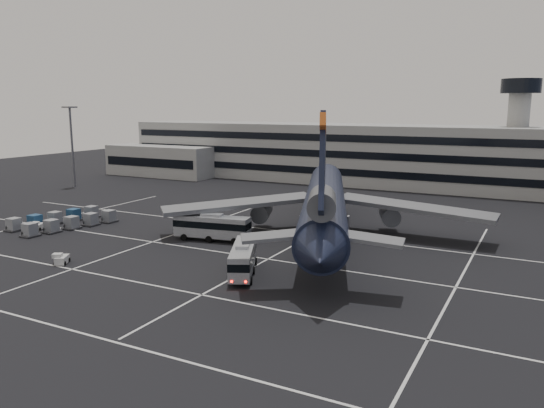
{
  "coord_description": "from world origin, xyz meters",
  "views": [
    {
      "loc": [
        41.32,
        -51.03,
        18.49
      ],
      "look_at": [
        7.81,
        13.11,
        5.0
      ],
      "focal_mm": 35.0,
      "sensor_mm": 36.0,
      "label": 1
    }
  ],
  "objects_px": {
    "trijet_main": "(325,203)",
    "bus_near": "(243,257)",
    "tug_a": "(39,226)",
    "bus_far": "(212,226)",
    "uld_cluster": "(63,220)"
  },
  "relations": [
    {
      "from": "bus_near",
      "to": "trijet_main",
      "type": "bearing_deg",
      "value": 58.02
    },
    {
      "from": "bus_near",
      "to": "bus_far",
      "type": "relative_size",
      "value": 0.91
    },
    {
      "from": "bus_near",
      "to": "bus_far",
      "type": "distance_m",
      "value": 15.74
    },
    {
      "from": "trijet_main",
      "to": "bus_near",
      "type": "height_order",
      "value": "trijet_main"
    },
    {
      "from": "bus_far",
      "to": "tug_a",
      "type": "distance_m",
      "value": 27.78
    },
    {
      "from": "trijet_main",
      "to": "bus_near",
      "type": "relative_size",
      "value": 5.54
    },
    {
      "from": "bus_near",
      "to": "tug_a",
      "type": "bearing_deg",
      "value": 148.71
    },
    {
      "from": "bus_near",
      "to": "tug_a",
      "type": "xyz_separation_m",
      "value": [
        -38.31,
        4.07,
        -1.36
      ]
    },
    {
      "from": "tug_a",
      "to": "bus_far",
      "type": "bearing_deg",
      "value": -8.6
    },
    {
      "from": "tug_a",
      "to": "uld_cluster",
      "type": "height_order",
      "value": "uld_cluster"
    },
    {
      "from": "uld_cluster",
      "to": "tug_a",
      "type": "bearing_deg",
      "value": -114.16
    },
    {
      "from": "trijet_main",
      "to": "uld_cluster",
      "type": "height_order",
      "value": "trijet_main"
    },
    {
      "from": "bus_far",
      "to": "tug_a",
      "type": "relative_size",
      "value": 4.83
    },
    {
      "from": "tug_a",
      "to": "bus_near",
      "type": "bearing_deg",
      "value": -28.79
    },
    {
      "from": "tug_a",
      "to": "trijet_main",
      "type": "bearing_deg",
      "value": -3.19
    }
  ]
}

